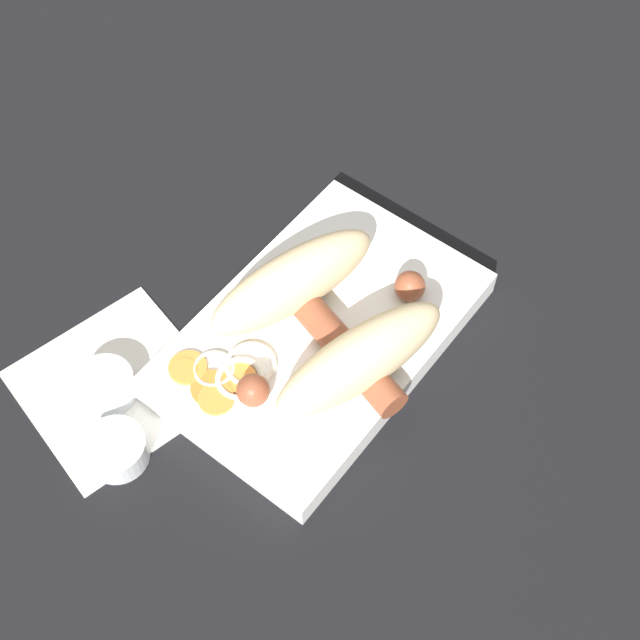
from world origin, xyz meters
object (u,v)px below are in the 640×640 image
bread_roll (326,319)px  condiment_cup_far (117,450)px  food_tray (320,335)px  condiment_cup_near (106,387)px  sausage (332,335)px

bread_roll → condiment_cup_far: bearing=-22.2°
food_tray → condiment_cup_near: 0.19m
food_tray → sausage: sausage is taller
sausage → condiment_cup_far: bearing=-24.5°
food_tray → sausage: size_ratio=1.49×
food_tray → condiment_cup_far: bearing=-18.8°
bread_roll → sausage: bread_roll is taller
food_tray → bread_roll: bearing=60.4°
sausage → condiment_cup_near: bearing=-42.2°
bread_roll → condiment_cup_near: 0.19m
food_tray → bread_roll: size_ratio=1.44×
bread_roll → condiment_cup_near: (0.14, -0.12, -0.04)m
sausage → condiment_cup_far: size_ratio=3.70×
food_tray → condiment_cup_near: size_ratio=5.52×
sausage → condiment_cup_near: 0.19m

